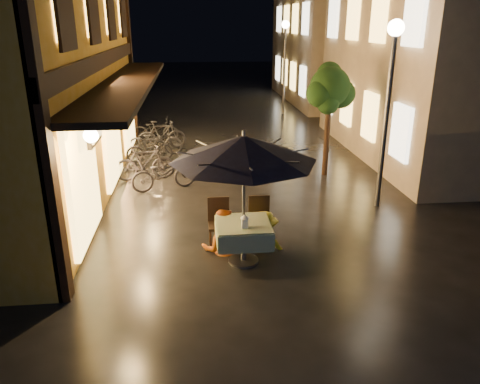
{
  "coord_description": "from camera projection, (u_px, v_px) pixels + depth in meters",
  "views": [
    {
      "loc": [
        -1.37,
        -8.08,
        4.17
      ],
      "look_at": [
        -0.51,
        0.15,
        1.15
      ],
      "focal_mm": 35.0,
      "sensor_mm": 36.0,
      "label": 1
    }
  ],
  "objects": [
    {
      "name": "table_lantern",
      "position": [
        245.0,
        220.0,
        8.14
      ],
      "size": [
        0.16,
        0.16,
        0.25
      ],
      "color": "white",
      "rests_on": "cafe_table"
    },
    {
      "name": "bicycle_1",
      "position": [
        145.0,
        163.0,
        12.94
      ],
      "size": [
        1.7,
        0.72,
        0.99
      ],
      "primitive_type": "imported",
      "rotation": [
        0.0,
        0.0,
        1.73
      ],
      "color": "black",
      "rests_on": "ground"
    },
    {
      "name": "bicycle_5",
      "position": [
        162.0,
        135.0,
        16.12
      ],
      "size": [
        1.7,
        0.7,
        0.99
      ],
      "primitive_type": "imported",
      "rotation": [
        0.0,
        0.0,
        1.72
      ],
      "color": "#232229",
      "rests_on": "ground"
    },
    {
      "name": "patio_umbrella",
      "position": [
        244.0,
        149.0,
        7.91
      ],
      "size": [
        2.56,
        2.56,
        2.46
      ],
      "color": "#59595E",
      "rests_on": "ground"
    },
    {
      "name": "bicycle_0",
      "position": [
        164.0,
        173.0,
        12.2
      ],
      "size": [
        1.83,
        1.13,
        0.91
      ],
      "primitive_type": "imported",
      "rotation": [
        0.0,
        0.0,
        1.9
      ],
      "color": "#222129",
      "rests_on": "ground"
    },
    {
      "name": "east_building_far",
      "position": [
        352.0,
        32.0,
        25.4
      ],
      "size": [
        7.3,
        10.3,
        7.3
      ],
      "color": "#BEAC96",
      "rests_on": "ground"
    },
    {
      "name": "cafe_chair_left",
      "position": [
        219.0,
        220.0,
        9.11
      ],
      "size": [
        0.42,
        0.42,
        0.97
      ],
      "color": "black",
      "rests_on": "ground"
    },
    {
      "name": "person_orange",
      "position": [
        222.0,
        211.0,
        8.8
      ],
      "size": [
        0.82,
        0.65,
        1.65
      ],
      "primitive_type": "imported",
      "rotation": [
        0.0,
        0.0,
        3.11
      ],
      "color": "#C45913",
      "rests_on": "ground"
    },
    {
      "name": "streetlamp_far",
      "position": [
        285.0,
        51.0,
        21.48
      ],
      "size": [
        0.36,
        0.36,
        4.23
      ],
      "color": "#59595E",
      "rests_on": "ground"
    },
    {
      "name": "bicycle_6",
      "position": [
        155.0,
        129.0,
        17.23
      ],
      "size": [
        1.69,
        0.65,
        0.88
      ],
      "primitive_type": "imported",
      "rotation": [
        0.0,
        0.0,
        1.53
      ],
      "color": "black",
      "rests_on": "ground"
    },
    {
      "name": "person_yellow",
      "position": [
        265.0,
        213.0,
        8.96
      ],
      "size": [
        1.04,
        0.77,
        1.44
      ],
      "primitive_type": "imported",
      "rotation": [
        0.0,
        0.0,
        2.87
      ],
      "color": "yellow",
      "rests_on": "ground"
    },
    {
      "name": "streetlamp_near",
      "position": [
        390.0,
        82.0,
        10.27
      ],
      "size": [
        0.36,
        0.36,
        4.23
      ],
      "color": "#59595E",
      "rests_on": "ground"
    },
    {
      "name": "east_building_near",
      "position": [
        471.0,
        47.0,
        14.74
      ],
      "size": [
        7.3,
        9.3,
        6.8
      ],
      "color": "#BEAC96",
      "rests_on": "ground"
    },
    {
      "name": "bicycle_2",
      "position": [
        150.0,
        158.0,
        13.64
      ],
      "size": [
        1.66,
        1.16,
        0.83
      ],
      "primitive_type": "imported",
      "rotation": [
        0.0,
        0.0,
        1.13
      ],
      "color": "#232229",
      "rests_on": "ground"
    },
    {
      "name": "ground",
      "position": [
        267.0,
        249.0,
        9.11
      ],
      "size": [
        90.0,
        90.0,
        0.0
      ],
      "primitive_type": "plane",
      "color": "black",
      "rests_on": "ground"
    },
    {
      "name": "bicycle_3",
      "position": [
        150.0,
        149.0,
        14.59
      ],
      "size": [
        1.52,
        0.71,
        0.88
      ],
      "primitive_type": "imported",
      "rotation": [
        0.0,
        0.0,
        1.78
      ],
      "color": "black",
      "rests_on": "ground"
    },
    {
      "name": "west_building",
      "position": [
        4.0,
        42.0,
        11.02
      ],
      "size": [
        5.9,
        11.4,
        7.4
      ],
      "color": "#C38A1E",
      "rests_on": "ground"
    },
    {
      "name": "cafe_chair_right",
      "position": [
        259.0,
        218.0,
        9.19
      ],
      "size": [
        0.42,
        0.42,
        0.97
      ],
      "color": "black",
      "rests_on": "ground"
    },
    {
      "name": "street_tree",
      "position": [
        330.0,
        90.0,
        12.73
      ],
      "size": [
        1.43,
        1.2,
        3.15
      ],
      "color": "black",
      "rests_on": "ground"
    },
    {
      "name": "cafe_table",
      "position": [
        243.0,
        233.0,
        8.44
      ],
      "size": [
        0.99,
        0.99,
        0.78
      ],
      "color": "#59595E",
      "rests_on": "ground"
    },
    {
      "name": "bicycle_4",
      "position": [
        155.0,
        141.0,
        15.41
      ],
      "size": [
        1.79,
        0.65,
        0.93
      ],
      "primitive_type": "imported",
      "rotation": [
        0.0,
        0.0,
        1.56
      ],
      "color": "#222229",
      "rests_on": "ground"
    }
  ]
}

